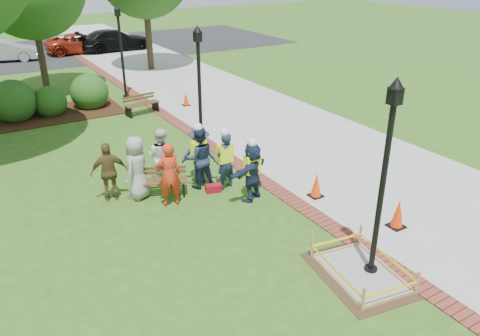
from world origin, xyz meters
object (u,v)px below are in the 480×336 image
cone_front (398,214)px  hivis_worker_b (225,159)px  bench_near (161,187)px  lamp_near (385,167)px  wet_concrete_pad (361,265)px  hivis_worker_a (252,169)px  hivis_worker_c (199,156)px

cone_front → hivis_worker_b: size_ratio=0.42×
bench_near → hivis_worker_b: hivis_worker_b is taller
cone_front → lamp_near: size_ratio=0.18×
wet_concrete_pad → lamp_near: size_ratio=0.59×
wet_concrete_pad → cone_front: size_ratio=3.26×
bench_near → hivis_worker_a: 2.66m
hivis_worker_a → wet_concrete_pad: bearing=-88.1°
cone_front → hivis_worker_b: hivis_worker_b is taller
wet_concrete_pad → lamp_near: 2.26m
bench_near → hivis_worker_c: bearing=-4.0°
hivis_worker_b → hivis_worker_a: bearing=-74.1°
lamp_near → cone_front: bearing=27.2°
cone_front → lamp_near: 2.97m
hivis_worker_c → hivis_worker_a: bearing=-58.3°
wet_concrete_pad → hivis_worker_c: hivis_worker_c is taller
hivis_worker_a → hivis_worker_c: 1.69m
lamp_near → hivis_worker_b: size_ratio=2.31×
hivis_worker_b → wet_concrete_pad: bearing=-85.3°
wet_concrete_pad → hivis_worker_a: bearing=91.9°
cone_front → hivis_worker_b: (-2.55, 4.16, 0.54)m
lamp_near → hivis_worker_c: (-1.29, 5.57, -1.51)m
hivis_worker_c → lamp_near: bearing=-76.9°
cone_front → hivis_worker_c: bearing=124.4°
bench_near → hivis_worker_c: (1.19, -0.08, 0.72)m
wet_concrete_pad → hivis_worker_b: (-0.42, 5.10, 0.68)m
hivis_worker_a → hivis_worker_c: size_ratio=0.92×
cone_front → lamp_near: lamp_near is taller
wet_concrete_pad → lamp_near: bearing=-5.6°
hivis_worker_c → hivis_worker_b: bearing=-36.6°
hivis_worker_a → hivis_worker_b: size_ratio=0.98×
bench_near → hivis_worker_b: bearing=-16.5°
cone_front → hivis_worker_a: size_ratio=0.43×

